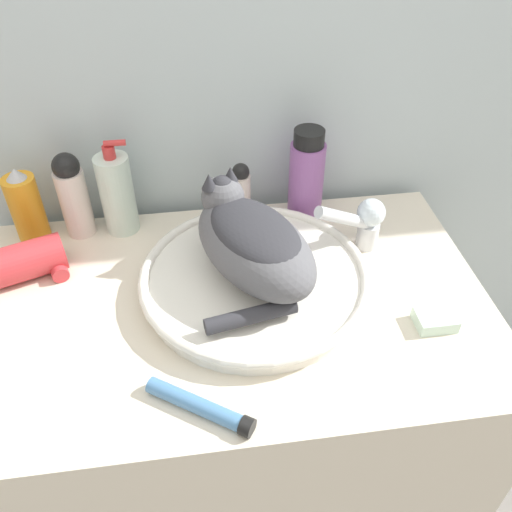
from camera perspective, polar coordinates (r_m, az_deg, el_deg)
wall_back at (r=1.12m, az=-5.05°, el=20.90°), size 8.00×0.05×2.40m
vanity_counter at (r=1.34m, az=-1.93°, el=-17.86°), size 0.94×0.59×0.86m
sink_basin at (r=1.00m, az=-0.13°, el=-2.44°), size 0.43×0.43×0.04m
cat at (r=0.95m, az=-0.47°, el=1.69°), size 0.27×0.33×0.15m
faucet at (r=1.09m, az=11.33°, el=3.68°), size 0.16×0.09×0.14m
spray_bottle_trigger at (r=1.19m, az=-23.05°, el=4.84°), size 0.06×0.06×0.16m
lotion_bottle_white at (r=1.16m, az=-18.69°, el=6.11°), size 0.06×0.06×0.19m
deodorant_stick at (r=1.15m, az=-1.58°, el=6.74°), size 0.04×0.04×0.14m
mouthwash_bottle at (r=1.16m, az=5.33°, el=8.44°), size 0.07×0.07×0.20m
soap_pump_bottle at (r=1.15m, az=-14.40°, el=6.39°), size 0.07×0.07×0.21m
cream_tube at (r=0.84m, az=-5.82°, el=-15.49°), size 0.16×0.12×0.03m
hair_dryer at (r=1.11m, az=-22.82°, el=-0.50°), size 0.17×0.13×0.07m
soap_bar at (r=1.00m, az=18.34°, el=-6.38°), size 0.07×0.05×0.02m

